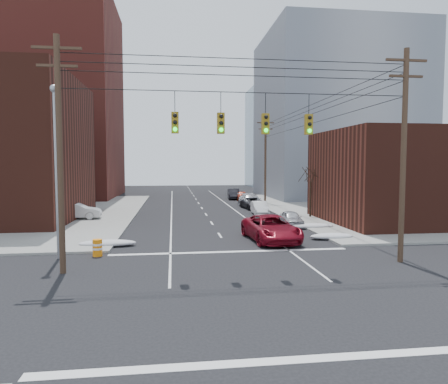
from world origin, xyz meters
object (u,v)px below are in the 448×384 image
object	(u,v)px
lot_car_a	(76,211)
construction_barrel	(97,248)
parked_car_f	(234,194)
lot_car_d	(44,203)
parked_car_d	(251,201)
parked_car_c	(253,203)
parked_car_b	(260,208)
parked_car_e	(242,196)
lot_car_b	(60,209)
red_pickup	(271,228)
parked_car_a	(291,218)
lot_car_c	(10,209)

from	to	relation	value
lot_car_a	construction_barrel	size ratio (longest dim) A/B	4.65
parked_car_f	lot_car_d	bearing A→B (deg)	-146.93
parked_car_d	lot_car_d	xyz separation A→B (m)	(-23.08, -0.79, 0.10)
lot_car_d	construction_barrel	distance (m)	24.75
parked_car_c	lot_car_d	distance (m)	23.09
parked_car_b	parked_car_e	bearing A→B (deg)	90.14
lot_car_b	lot_car_a	bearing A→B (deg)	-157.27
red_pickup	lot_car_a	distance (m)	19.15
parked_car_a	lot_car_d	distance (m)	27.28
parked_car_f	construction_barrel	bearing A→B (deg)	-105.57
red_pickup	parked_car_f	distance (m)	31.93
lot_car_a	lot_car_d	distance (m)	9.57
parked_car_c	lot_car_a	size ratio (longest dim) A/B	1.06
lot_car_b	lot_car_d	distance (m)	6.85
lot_car_c	lot_car_d	size ratio (longest dim) A/B	1.11
parked_car_b	lot_car_a	distance (m)	17.63
parked_car_a	lot_car_c	bearing A→B (deg)	163.60
parked_car_f	lot_car_b	bearing A→B (deg)	-132.06
red_pickup	construction_barrel	world-z (taller)	red_pickup
lot_car_c	construction_barrel	size ratio (longest dim) A/B	5.02
parked_car_c	parked_car_d	distance (m)	1.61
parked_car_b	parked_car_a	bearing A→B (deg)	-79.05
parked_car_d	lot_car_d	world-z (taller)	lot_car_d
parked_car_e	lot_car_b	size ratio (longest dim) A/B	0.75
parked_car_c	lot_car_b	xyz separation A→B (m)	(-19.81, -5.21, 0.22)
parked_car_a	parked_car_e	xyz separation A→B (m)	(0.00, 23.67, 0.03)
parked_car_f	lot_car_a	world-z (taller)	lot_car_a
parked_car_f	lot_car_d	distance (m)	25.83
parked_car_e	lot_car_d	distance (m)	25.75
lot_car_a	construction_barrel	world-z (taller)	lot_car_a
parked_car_f	lot_car_c	world-z (taller)	parked_car_f
parked_car_c	lot_car_b	bearing A→B (deg)	-170.49
lot_car_c	parked_car_c	bearing A→B (deg)	-102.80
red_pickup	parked_car_a	xyz separation A→B (m)	(3.24, 6.08, -0.22)
parked_car_b	parked_car_e	distance (m)	16.00
parked_car_d	lot_car_c	distance (m)	25.32
red_pickup	parked_car_a	world-z (taller)	red_pickup
lot_car_a	lot_car_d	size ratio (longest dim) A/B	1.03
parked_car_a	parked_car_f	bearing A→B (deg)	94.07
lot_car_a	lot_car_b	distance (m)	2.79
lot_car_b	construction_barrel	bearing A→B (deg)	179.95
construction_barrel	red_pickup	bearing A→B (deg)	16.24
parked_car_d	parked_car_f	xyz separation A→B (m)	(-0.32, 11.42, -0.01)
parked_car_e	red_pickup	bearing A→B (deg)	-90.64
parked_car_e	construction_barrel	distance (m)	35.70
parked_car_a	parked_car_e	world-z (taller)	parked_car_e
lot_car_d	parked_car_f	bearing A→B (deg)	-53.22
lot_car_a	lot_car_d	world-z (taller)	lot_car_d
lot_car_b	lot_car_d	bearing A→B (deg)	7.28
parked_car_b	red_pickup	bearing A→B (deg)	-95.65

